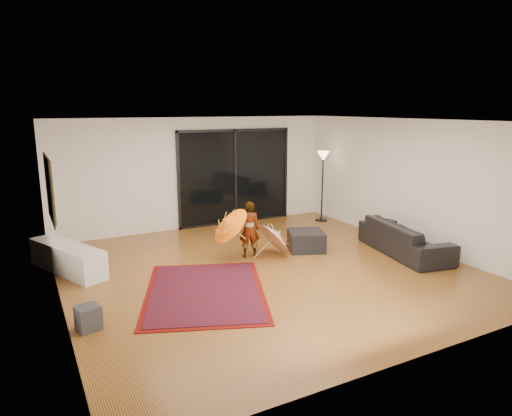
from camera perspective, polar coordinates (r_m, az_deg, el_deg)
floor at (r=8.50m, az=1.32°, el=-7.67°), size 7.00×7.00×0.00m
ceiling at (r=7.98m, az=1.42°, el=10.83°), size 7.00×7.00×0.00m
wall_back at (r=11.28m, az=-7.34°, el=4.34°), size 7.00×0.00×7.00m
wall_front at (r=5.45m, az=19.66°, el=-5.13°), size 7.00×0.00×7.00m
wall_left at (r=7.16m, az=-23.93°, el=-1.36°), size 0.00×7.00×7.00m
wall_right at (r=10.28m, az=18.70°, el=2.99°), size 0.00×7.00×7.00m
sliding_door at (r=11.66m, az=-2.65°, el=3.94°), size 3.06×0.07×2.40m
painting at (r=8.08m, az=-24.40°, el=2.25°), size 0.04×1.28×1.08m
media_console at (r=8.98m, az=-22.49°, el=-5.82°), size 1.17×1.88×0.51m
speaker at (r=6.69m, az=-20.23°, el=-12.75°), size 0.35×0.35×0.33m
persian_rug at (r=7.56m, az=-6.38°, el=-10.32°), size 2.71×3.13×0.02m
sofa at (r=9.78m, az=18.07°, el=-3.59°), size 1.29×2.36×0.65m
ottoman at (r=9.62m, az=6.26°, el=-4.06°), size 0.92×0.92×0.41m
floor_lamp at (r=11.94m, az=8.36°, el=5.19°), size 0.31×0.31×1.83m
child at (r=9.03m, az=-0.86°, el=-2.69°), size 0.48×0.40×1.13m
parasol_orange at (r=8.71m, az=-3.94°, el=-2.14°), size 0.69×0.82×0.87m
parasol_white at (r=9.20m, az=2.91°, el=-2.82°), size 0.67×0.85×0.94m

